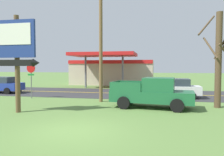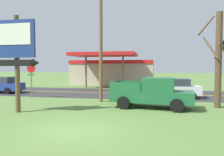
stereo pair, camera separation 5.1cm
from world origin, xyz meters
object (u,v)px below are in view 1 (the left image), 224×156
at_px(motel_sign, 17,49).
at_px(car_blue_near_lane, 2,85).
at_px(gas_station, 113,72).
at_px(car_white_mid_lane, 175,88).
at_px(utility_pole, 101,33).
at_px(bare_tree, 218,58).
at_px(stop_sign, 31,74).
at_px(pickup_green_parked_on_lawn, 153,93).

relative_size(motel_sign, car_blue_near_lane, 1.34).
height_order(motel_sign, gas_station, motel_sign).
bearing_deg(car_blue_near_lane, gas_station, 55.55).
xyz_separation_m(motel_sign, car_white_mid_lane, (9.41, 8.23, -2.87)).
distance_m(utility_pole, bare_tree, 8.30).
relative_size(stop_sign, car_blue_near_lane, 0.70).
bearing_deg(gas_station, car_blue_near_lane, -124.45).
relative_size(utility_pole, bare_tree, 1.55).
bearing_deg(gas_station, utility_pole, -81.65).
distance_m(utility_pole, pickup_green_parked_on_lawn, 5.98).
distance_m(bare_tree, gas_station, 20.07).
distance_m(motel_sign, stop_sign, 6.15).
bearing_deg(car_blue_near_lane, motel_sign, -47.45).
relative_size(gas_station, car_white_mid_lane, 2.86).
bearing_deg(utility_pole, car_white_mid_lane, 30.63).
bearing_deg(utility_pole, car_blue_near_lane, 163.32).
distance_m(stop_sign, car_blue_near_lane, 5.95).
height_order(utility_pole, car_white_mid_lane, utility_pole).
xyz_separation_m(stop_sign, car_blue_near_lane, (-5.08, 2.86, -1.20)).
relative_size(pickup_green_parked_on_lawn, car_white_mid_lane, 1.28).
xyz_separation_m(utility_pole, gas_station, (-2.39, 16.31, -3.22)).
bearing_deg(bare_tree, car_blue_near_lane, 167.81).
distance_m(pickup_green_parked_on_lawn, car_white_mid_lane, 5.41).
relative_size(car_blue_near_lane, car_white_mid_lane, 1.00).
height_order(utility_pole, pickup_green_parked_on_lawn, utility_pole).
xyz_separation_m(utility_pole, car_blue_near_lane, (-11.27, 3.38, -4.33)).
bearing_deg(car_blue_near_lane, utility_pole, -16.68).
height_order(stop_sign, car_blue_near_lane, stop_sign).
distance_m(utility_pole, car_white_mid_lane, 7.92).
relative_size(gas_station, pickup_green_parked_on_lawn, 2.23).
relative_size(gas_station, car_blue_near_lane, 2.86).
height_order(car_blue_near_lane, car_white_mid_lane, same).
height_order(motel_sign, car_white_mid_lane, motel_sign).
relative_size(utility_pole, car_blue_near_lane, 2.30).
bearing_deg(car_white_mid_lane, bare_tree, -60.82).
distance_m(stop_sign, pickup_green_parked_on_lawn, 10.38).
bearing_deg(stop_sign, car_blue_near_lane, 150.64).
xyz_separation_m(utility_pole, bare_tree, (8.03, -0.79, -1.94)).
xyz_separation_m(car_blue_near_lane, car_white_mid_lane, (16.97, 0.00, 0.00)).
distance_m(pickup_green_parked_on_lawn, car_blue_near_lane, 16.00).
bearing_deg(bare_tree, pickup_green_parked_on_lawn, -167.31).
xyz_separation_m(stop_sign, utility_pole, (6.19, -0.52, 3.14)).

